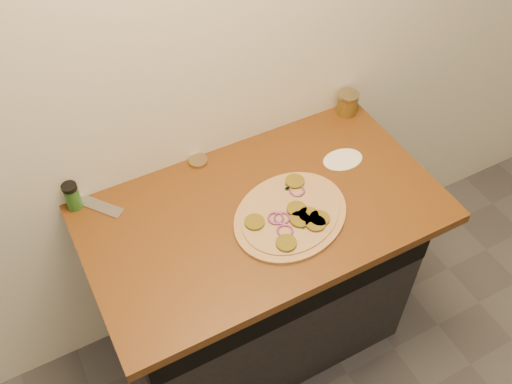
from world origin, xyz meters
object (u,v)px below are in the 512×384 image
chefs_knife (72,195)px  salsa_jar (347,103)px  pizza (291,215)px  spice_shaker (72,196)px

chefs_knife → salsa_jar: bearing=-3.6°
pizza → salsa_jar: bearing=38.0°
pizza → chefs_knife: 0.75m
salsa_jar → spice_shaker: 1.08m
chefs_knife → salsa_jar: salsa_jar is taller
spice_shaker → salsa_jar: bearing=-0.9°
pizza → salsa_jar: size_ratio=5.92×
salsa_jar → spice_shaker: bearing=179.1°
pizza → spice_shaker: 0.72m
pizza → chefs_knife: (-0.61, 0.43, -0.00)m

